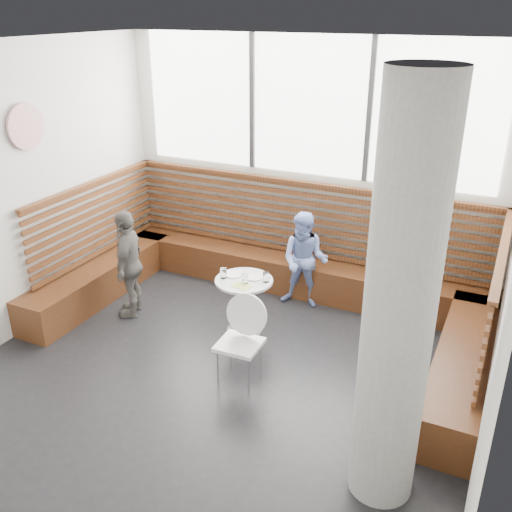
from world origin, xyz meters
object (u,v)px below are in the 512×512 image
at_px(concrete_column, 399,309).
at_px(child_left, 129,264).
at_px(cafe_table, 244,295).
at_px(child_back, 305,260).
at_px(cafe_chair, 242,334).
at_px(adult_man, 403,283).

relative_size(concrete_column, child_left, 2.39).
distance_m(concrete_column, cafe_table, 2.81).
bearing_deg(child_left, child_back, 99.50).
distance_m(concrete_column, child_left, 3.84).
relative_size(cafe_chair, adult_man, 0.52).
bearing_deg(child_left, concrete_column, 45.96).
distance_m(concrete_column, adult_man, 2.03).
distance_m(adult_man, child_left, 3.18).
xyz_separation_m(concrete_column, cafe_table, (-2.01, 1.61, -1.12)).
bearing_deg(cafe_chair, child_back, 88.64).
bearing_deg(cafe_table, concrete_column, -38.78).
relative_size(adult_man, child_back, 1.43).
relative_size(cafe_chair, child_back, 0.74).
xyz_separation_m(child_back, child_left, (-1.82, -1.10, 0.06)).
height_order(cafe_chair, child_left, child_left).
bearing_deg(adult_man, child_back, 72.69).
bearing_deg(cafe_table, cafe_chair, -64.41).
xyz_separation_m(concrete_column, child_back, (-1.62, 2.52, -0.99)).
bearing_deg(cafe_table, adult_man, 8.81).
xyz_separation_m(cafe_chair, child_back, (-0.01, 1.73, 0.08)).
distance_m(cafe_chair, child_back, 1.73).
height_order(concrete_column, child_back, concrete_column).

